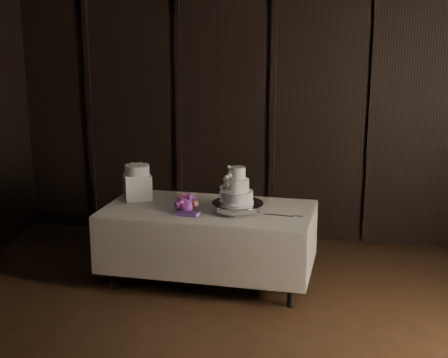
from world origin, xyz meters
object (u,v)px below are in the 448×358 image
(display_table, at_px, (209,242))
(small_cake, at_px, (137,170))
(wedding_cake, at_px, (235,189))
(box_pedestal, at_px, (138,187))
(cake_stand, at_px, (238,207))
(bouquet, at_px, (185,204))

(display_table, height_order, small_cake, small_cake)
(wedding_cake, xyz_separation_m, box_pedestal, (-1.03, 0.30, -0.10))
(small_cake, bearing_deg, cake_stand, -14.89)
(display_table, distance_m, box_pedestal, 0.91)
(bouquet, bearing_deg, box_pedestal, 149.02)
(display_table, distance_m, small_cake, 1.01)
(bouquet, height_order, small_cake, small_cake)
(box_pedestal, bearing_deg, cake_stand, -14.89)
(wedding_cake, bearing_deg, display_table, 139.45)
(small_cake, bearing_deg, box_pedestal, 0.00)
(wedding_cake, distance_m, bouquet, 0.49)
(box_pedestal, distance_m, small_cake, 0.17)
(wedding_cake, bearing_deg, small_cake, 144.75)
(cake_stand, bearing_deg, wedding_cake, -150.26)
(cake_stand, relative_size, small_cake, 1.98)
(wedding_cake, bearing_deg, cake_stand, 10.47)
(display_table, bearing_deg, box_pedestal, 169.21)
(bouquet, bearing_deg, cake_stand, 7.25)
(cake_stand, height_order, box_pedestal, box_pedestal)
(wedding_cake, bearing_deg, bouquet, 166.61)
(wedding_cake, height_order, small_cake, wedding_cake)
(cake_stand, distance_m, wedding_cake, 0.18)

